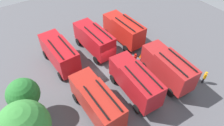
# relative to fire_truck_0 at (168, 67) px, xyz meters

# --- Properties ---
(ground_plane) EXTENTS (52.29, 52.29, 0.00)m
(ground_plane) POSITION_rel_fire_truck_0_xyz_m (4.82, 4.67, -2.15)
(ground_plane) COLOR #4C4C51
(fire_truck_0) EXTENTS (7.35, 3.14, 3.88)m
(fire_truck_0) POSITION_rel_fire_truck_0_xyz_m (0.00, 0.00, 0.00)
(fire_truck_0) COLOR maroon
(fire_truck_0) RESTS_ON ground
(fire_truck_1) EXTENTS (7.26, 2.91, 3.88)m
(fire_truck_1) POSITION_rel_fire_truck_0_xyz_m (9.15, -0.26, 0.00)
(fire_truck_1) COLOR #AE1C15
(fire_truck_1) RESTS_ON ground
(fire_truck_2) EXTENTS (7.32, 3.06, 3.88)m
(fire_truck_2) POSITION_rel_fire_truck_0_xyz_m (0.45, 4.57, 0.00)
(fire_truck_2) COLOR maroon
(fire_truck_2) RESTS_ON ground
(fire_truck_3) EXTENTS (7.30, 3.00, 3.88)m
(fire_truck_3) POSITION_rel_fire_truck_0_xyz_m (9.51, 4.51, 0.00)
(fire_truck_3) COLOR #A9131B
(fire_truck_3) RESTS_ON ground
(fire_truck_4) EXTENTS (7.24, 2.84, 3.88)m
(fire_truck_4) POSITION_rel_fire_truck_0_xyz_m (0.50, 9.42, 0.00)
(fire_truck_4) COLOR maroon
(fire_truck_4) RESTS_ON ground
(fire_truck_5) EXTENTS (7.27, 2.94, 3.88)m
(fire_truck_5) POSITION_rel_fire_truck_0_xyz_m (9.47, 9.61, 0.00)
(fire_truck_5) COLOR #AB141B
(fire_truck_5) RESTS_ON ground
(firefighter_0) EXTENTS (0.37, 0.48, 1.74)m
(firefighter_0) POSITION_rel_fire_truck_0_xyz_m (4.19, 1.44, -1.17)
(firefighter_0) COLOR black
(firefighter_0) RESTS_ON ground
(firefighter_1) EXTENTS (0.48, 0.44, 1.61)m
(firefighter_1) POSITION_rel_fire_truck_0_xyz_m (15.72, 2.20, -1.26)
(firefighter_1) COLOR black
(firefighter_1) RESTS_ON ground
(firefighter_2) EXTENTS (0.48, 0.41, 1.77)m
(firefighter_2) POSITION_rel_fire_truck_0_xyz_m (15.12, 10.40, -1.16)
(firefighter_2) COLOR black
(firefighter_2) RESTS_ON ground
(firefighter_3) EXTENTS (0.45, 0.48, 1.75)m
(firefighter_3) POSITION_rel_fire_truck_0_xyz_m (-3.00, -3.47, -1.17)
(firefighter_3) COLOR black
(firefighter_3) RESTS_ON ground
(tree_1) EXTENTS (3.14, 3.14, 4.86)m
(tree_1) POSITION_rel_fire_truck_0_xyz_m (4.38, 15.20, 1.12)
(tree_1) COLOR brown
(tree_1) RESTS_ON ground
(traffic_cone_0) EXTENTS (0.47, 0.47, 0.67)m
(traffic_cone_0) POSITION_rel_fire_truck_0_xyz_m (4.77, -0.12, -1.82)
(traffic_cone_0) COLOR #F2600C
(traffic_cone_0) RESTS_ON ground
(traffic_cone_1) EXTENTS (0.50, 0.50, 0.72)m
(traffic_cone_1) POSITION_rel_fire_truck_0_xyz_m (-0.05, 6.83, -1.79)
(traffic_cone_1) COLOR #F2600C
(traffic_cone_1) RESTS_ON ground
(traffic_cone_2) EXTENTS (0.51, 0.51, 0.73)m
(traffic_cone_2) POSITION_rel_fire_truck_0_xyz_m (10.46, 2.39, -1.79)
(traffic_cone_2) COLOR #F2600C
(traffic_cone_2) RESTS_ON ground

